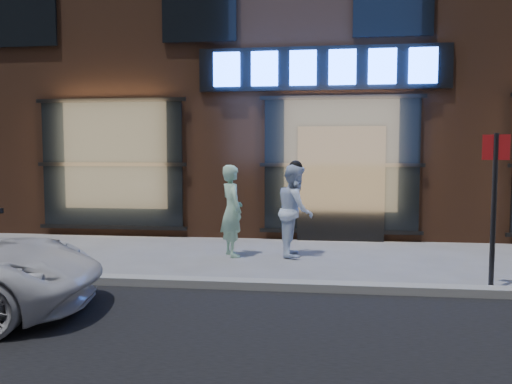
% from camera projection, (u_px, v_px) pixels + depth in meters
% --- Properties ---
extents(ground, '(90.00, 90.00, 0.00)m').
position_uv_depth(ground, '(353.00, 292.00, 6.63)').
color(ground, slate).
rests_on(ground, ground).
extents(curb, '(60.00, 0.25, 0.12)m').
position_uv_depth(curb, '(353.00, 288.00, 6.63)').
color(curb, gray).
rests_on(curb, ground).
extents(storefront_building, '(30.20, 8.28, 10.30)m').
position_uv_depth(storefront_building, '(336.00, 36.00, 14.13)').
color(storefront_building, '#54301E').
rests_on(storefront_building, ground).
extents(man_bowtie, '(0.64, 0.71, 1.64)m').
position_uv_depth(man_bowtie, '(232.00, 211.00, 8.91)').
color(man_bowtie, '#B3ECCC').
rests_on(man_bowtie, ground).
extents(man_cap, '(0.66, 0.83, 1.65)m').
position_uv_depth(man_cap, '(295.00, 210.00, 8.94)').
color(man_cap, white).
rests_on(man_cap, ground).
extents(sign_post, '(0.33, 0.14, 2.11)m').
position_uv_depth(sign_post, '(494.00, 196.00, 6.64)').
color(sign_post, '#262628').
rests_on(sign_post, ground).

